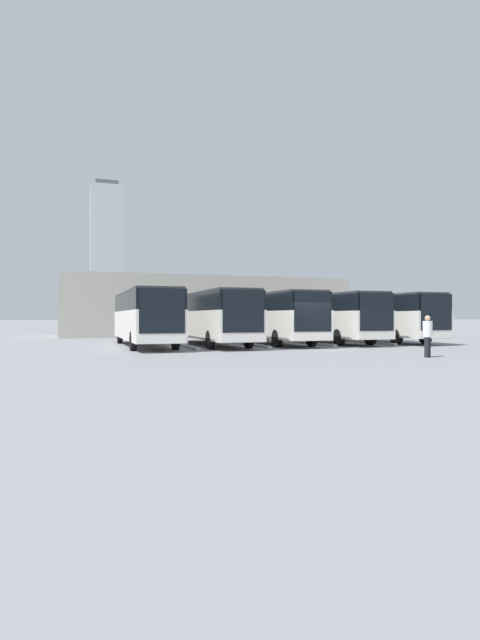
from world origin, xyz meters
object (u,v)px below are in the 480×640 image
bus_0 (377,316)px  bus_1 (325,316)px  bus_2 (270,316)px  bus_4 (145,316)px  bus_3 (212,316)px  pedestrian (428,335)px

bus_0 → bus_1: 4.08m
bus_2 → bus_4: bearing=3.0°
bus_3 → pedestrian: bearing=117.9°
bus_0 → pedestrian: bearing=64.7°
bus_0 → pedestrian: 13.88m
bus_0 → bus_4: bearing=1.9°
bus_3 → pedestrian: 13.55m
bus_2 → bus_1: bearing=-178.1°
bus_3 → bus_4: size_ratio=1.00×
bus_4 → bus_0: bearing=-178.1°
bus_1 → pedestrian: bus_1 is taller
bus_0 → bus_1: (4.08, -0.01, 0.00)m
bus_4 → pedestrian: 15.88m
bus_2 → pedestrian: size_ratio=6.78×
bus_1 → bus_4: size_ratio=1.00×
pedestrian → bus_3: bearing=-96.2°
bus_0 → bus_1: bearing=-0.1°
bus_4 → pedestrian: bus_4 is taller
bus_3 → bus_4: same height
bus_0 → pedestrian: size_ratio=6.78×
bus_2 → bus_4: (8.16, 0.41, 0.00)m
bus_4 → bus_3: bearing=179.7°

